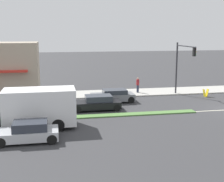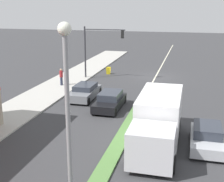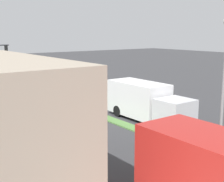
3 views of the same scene
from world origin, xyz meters
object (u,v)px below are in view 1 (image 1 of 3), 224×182
traffic_signal_main (182,60)px  warning_aframe_sign (206,93)px  pedestrian (138,85)px  suv_black (97,103)px  delivery_truck (27,109)px  suv_grey (113,96)px  sedan_silver (28,132)px

traffic_signal_main → warning_aframe_sign: traffic_signal_main is taller
traffic_signal_main → pedestrian: size_ratio=3.31×
suv_black → pedestrian: bearing=-40.5°
delivery_truck → suv_black: (4.40, -5.66, -0.84)m
warning_aframe_sign → suv_black: (-3.41, 12.22, 0.20)m
delivery_truck → suv_grey: size_ratio=1.78×
traffic_signal_main → pedestrian: 5.62m
warning_aframe_sign → delivery_truck: size_ratio=0.11×
delivery_truck → suv_grey: (7.20, -7.68, -0.85)m
suv_black → suv_grey: 3.45m
pedestrian → warning_aframe_sign: pedestrian is taller
pedestrian → traffic_signal_main: bearing=-122.6°
warning_aframe_sign → suv_grey: (-0.61, 10.21, 0.19)m
warning_aframe_sign → delivery_truck: bearing=113.6°
suv_grey → traffic_signal_main: bearing=-81.6°
pedestrian → warning_aframe_sign: (-3.11, -6.66, -0.58)m
sedan_silver → suv_grey: bearing=-36.6°
suv_grey → sedan_silver: sedan_silver is taller
pedestrian → warning_aframe_sign: 7.38m
suv_black → sedan_silver: size_ratio=1.09×
delivery_truck → suv_black: bearing=-52.2°
warning_aframe_sign → suv_black: size_ratio=0.20×
traffic_signal_main → suv_grey: traffic_signal_main is taller
suv_grey → sedan_silver: 12.46m
traffic_signal_main → sedan_silver: (-11.12, 15.04, -3.27)m
suv_grey → pedestrian: bearing=-43.6°
suv_grey → suv_black: bearing=144.2°
pedestrian → delivery_truck: size_ratio=0.23×
delivery_truck → suv_black: size_ratio=1.77×
traffic_signal_main → warning_aframe_sign: size_ratio=6.69×
traffic_signal_main → suv_grey: (-1.12, 7.60, -3.28)m
sedan_silver → pedestrian: bearing=-38.7°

